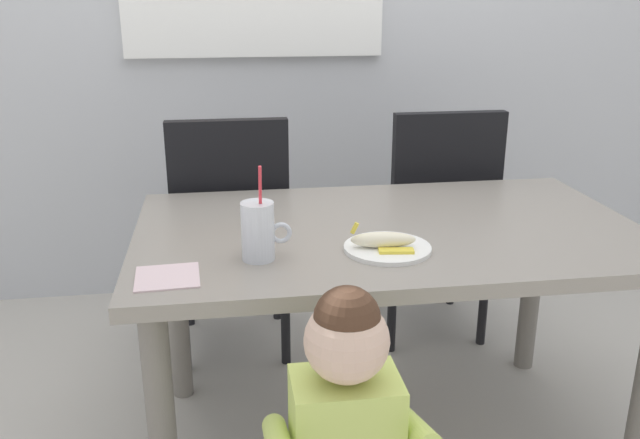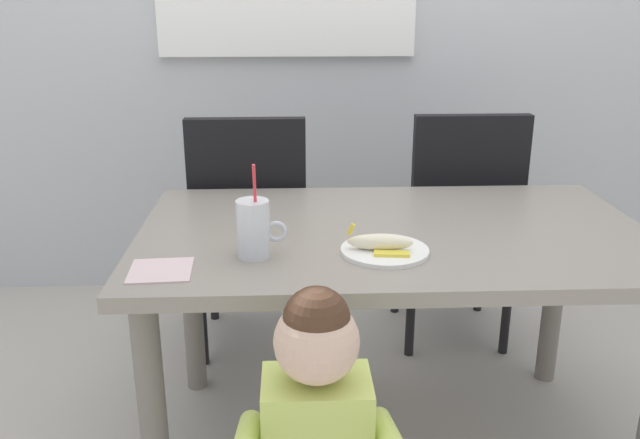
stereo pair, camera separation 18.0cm
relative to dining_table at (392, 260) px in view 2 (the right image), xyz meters
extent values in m
cube|color=gray|center=(0.00, 0.00, 0.08)|extent=(1.45, 0.86, 0.04)
cylinder|color=slate|center=(-0.65, -0.35, -0.29)|extent=(0.07, 0.07, 0.69)
cylinder|color=slate|center=(-0.65, 0.35, -0.29)|extent=(0.07, 0.07, 0.69)
cylinder|color=slate|center=(0.65, 0.35, -0.29)|extent=(0.07, 0.07, 0.69)
cube|color=black|center=(-0.45, 0.70, -0.18)|extent=(0.44, 0.44, 0.06)
cube|color=black|center=(-0.45, 0.50, 0.09)|extent=(0.42, 0.05, 0.48)
cylinder|color=black|center=(-0.26, 0.89, -0.42)|extent=(0.04, 0.04, 0.42)
cylinder|color=black|center=(-0.64, 0.89, -0.42)|extent=(0.04, 0.04, 0.42)
cylinder|color=black|center=(-0.26, 0.51, -0.42)|extent=(0.04, 0.04, 0.42)
cylinder|color=black|center=(-0.64, 0.51, -0.42)|extent=(0.04, 0.04, 0.42)
cube|color=black|center=(0.36, 0.73, -0.18)|extent=(0.44, 0.44, 0.06)
cube|color=black|center=(0.36, 0.53, 0.09)|extent=(0.42, 0.05, 0.48)
cylinder|color=black|center=(0.55, 0.92, -0.42)|extent=(0.04, 0.04, 0.42)
cylinder|color=black|center=(0.17, 0.92, -0.42)|extent=(0.04, 0.04, 0.42)
cylinder|color=black|center=(0.55, 0.54, -0.42)|extent=(0.04, 0.04, 0.42)
cylinder|color=black|center=(0.17, 0.54, -0.42)|extent=(0.04, 0.04, 0.42)
sphere|color=beige|center=(-0.25, -0.64, 0.10)|extent=(0.17, 0.17, 0.17)
sphere|color=#472D1E|center=(-0.25, -0.64, 0.14)|extent=(0.13, 0.13, 0.13)
cylinder|color=#C6DB66|center=(-0.39, -0.66, -0.11)|extent=(0.05, 0.24, 0.13)
cylinder|color=#C6DB66|center=(-0.11, -0.66, -0.11)|extent=(0.05, 0.24, 0.13)
cylinder|color=silver|center=(-0.39, -0.20, 0.17)|extent=(0.08, 0.08, 0.15)
cylinder|color=white|center=(-0.39, -0.20, 0.14)|extent=(0.07, 0.07, 0.08)
torus|color=silver|center=(-0.33, -0.20, 0.16)|extent=(0.06, 0.01, 0.06)
cylinder|color=#E5333F|center=(-0.38, -0.20, 0.24)|extent=(0.01, 0.06, 0.22)
cylinder|color=white|center=(-0.05, -0.19, 0.10)|extent=(0.23, 0.23, 0.01)
ellipsoid|color=#F4EAC6|center=(-0.07, -0.19, 0.13)|extent=(0.17, 0.07, 0.04)
cube|color=yellow|center=(-0.04, -0.23, 0.11)|extent=(0.09, 0.04, 0.01)
cube|color=yellow|center=(-0.04, -0.16, 0.11)|extent=(0.09, 0.04, 0.01)
cylinder|color=yellow|center=(-0.14, -0.18, 0.16)|extent=(0.02, 0.01, 0.03)
cube|color=silver|center=(-0.61, -0.28, 0.10)|extent=(0.16, 0.16, 0.00)
camera|label=1|loc=(-0.47, -1.77, 0.74)|focal=37.46mm
camera|label=2|loc=(-0.29, -1.79, 0.74)|focal=37.46mm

